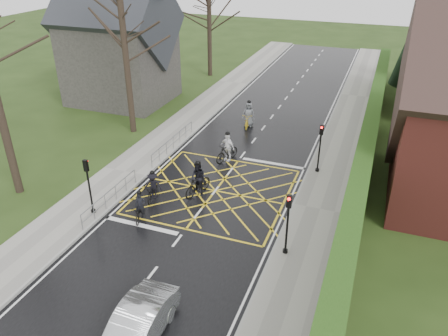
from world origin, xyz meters
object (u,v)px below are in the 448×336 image
Objects in this scene: cyclist_rear at (140,210)px; cyclist_mid at (153,188)px; car at (136,329)px; cyclist_front at (227,150)px; cyclist_back at (198,182)px; cyclist_lead at (248,118)px.

cyclist_mid is (-0.35, 2.01, 0.10)m from cyclist_rear.
cyclist_front is at bearing 95.88° from car.
cyclist_back is 4.51m from cyclist_front.
cyclist_back is 1.17× the size of cyclist_mid.
cyclist_front is (1.89, 7.82, 0.22)m from cyclist_rear.
cyclist_rear is 3.78m from cyclist_back.
cyclist_front is (2.25, 5.81, 0.13)m from cyclist_mid.
car is (4.24, -8.94, 0.09)m from cyclist_mid.
cyclist_mid is at bearing -89.59° from cyclist_front.
cyclist_lead is at bearing 116.25° from cyclist_front.
car is (2.00, -14.75, -0.04)m from cyclist_front.
cyclist_mid is 11.99m from cyclist_lead.
cyclist_lead is at bearing 95.01° from car.
cyclist_rear is 0.41× the size of car.
cyclist_lead is (-0.50, 6.05, -0.03)m from cyclist_front.
car is (2.50, -20.80, -0.01)m from cyclist_lead.
cyclist_lead is (1.75, 11.86, 0.10)m from cyclist_mid.
cyclist_front reaches higher than cyclist_mid.
cyclist_lead is 20.95m from car.
cyclist_back is at bearing 99.65° from car.
cyclist_mid is 0.82× the size of cyclist_lead.
cyclist_back reaches higher than cyclist_mid.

